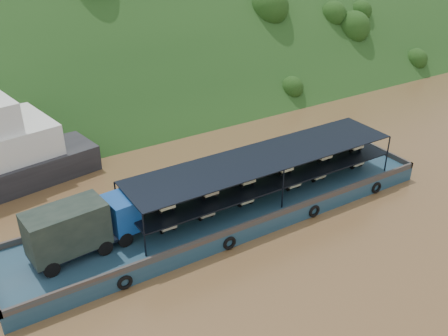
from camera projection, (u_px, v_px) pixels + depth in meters
ground at (264, 211)px, 40.65m from camera, size 160.00×160.00×0.00m
hillside at (108, 88)px, 67.64m from camera, size 140.00×39.60×39.60m
cargo_barge at (212, 210)px, 38.56m from camera, size 35.00×7.18×4.97m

